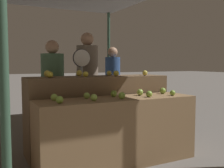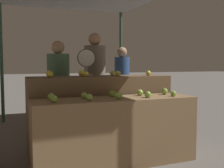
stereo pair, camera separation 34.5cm
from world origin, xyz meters
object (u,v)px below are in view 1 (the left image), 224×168
object	(u,v)px
person_vendor_at_scale	(53,84)
person_customer_left	(87,75)
produce_scale	(82,74)
person_customer_right	(113,79)

from	to	relation	value
person_vendor_at_scale	person_customer_left	distance (m)	0.83
produce_scale	person_customer_left	world-z (taller)	person_customer_left
person_vendor_at_scale	person_customer_left	xyz separation A→B (m)	(0.74, 0.36, 0.12)
person_customer_right	person_customer_left	bearing A→B (deg)	45.23
produce_scale	person_customer_right	bearing A→B (deg)	42.40
produce_scale	person_customer_left	distance (m)	0.68
person_customer_left	produce_scale	bearing A→B (deg)	71.32
produce_scale	person_customer_left	bearing A→B (deg)	60.82
produce_scale	person_vendor_at_scale	xyz separation A→B (m)	(-0.41, 0.23, -0.15)
produce_scale	person_customer_right	xyz separation A→B (m)	(1.04, 0.95, -0.15)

